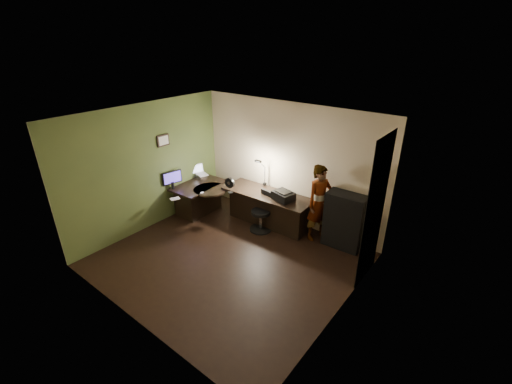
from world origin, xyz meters
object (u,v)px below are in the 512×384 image
Objects in this scene: desk_right at (267,209)px; office_chair at (261,212)px; desk_left at (200,198)px; monitor at (172,182)px; cabinet at (344,221)px; person at (319,203)px.

office_chair is at bearing -83.93° from desk_right.
monitor is (-0.35, -0.48, 0.50)m from desk_left.
desk_right is at bearing 39.78° from monitor.
desk_left is at bearing -164.08° from desk_right.
desk_right is 1.74m from cabinet.
monitor is 3.35m from person.
desk_right is 2.25m from monitor.
cabinet is 3.89m from monitor.
person reaches higher than cabinet.
office_chair is (0.04, -0.28, 0.05)m from desk_right.
monitor reaches higher than office_chair.
desk_left is 0.78m from monitor.
desk_right is 2.34× the size of office_chair.
office_chair is at bearing 5.88° from desk_left.
monitor is at bearing -151.77° from office_chair.
desk_left is 1.08× the size of cabinet.
person reaches higher than desk_right.
desk_right is at bearing 106.22° from office_chair.
desk_left is 0.77× the size of person.
office_chair is at bearing 135.52° from person.
cabinet is 2.48× the size of monitor.
cabinet reaches higher than monitor.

